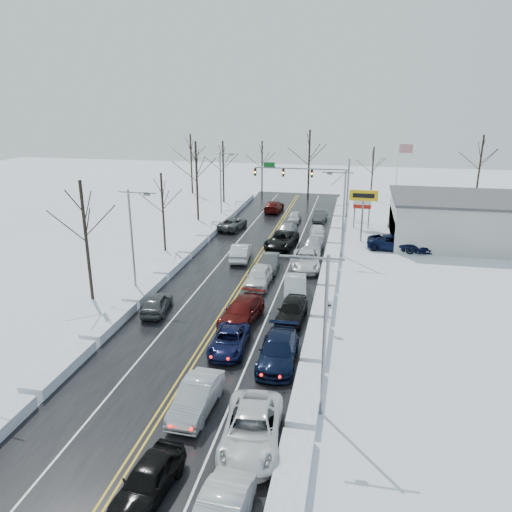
% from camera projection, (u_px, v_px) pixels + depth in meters
% --- Properties ---
extents(ground, '(160.00, 160.00, 0.00)m').
position_uv_depth(ground, '(242.00, 283.00, 45.25)').
color(ground, silver).
rests_on(ground, ground).
extents(road_surface, '(14.00, 84.00, 0.01)m').
position_uv_depth(road_surface, '(247.00, 276.00, 47.11)').
color(road_surface, black).
rests_on(road_surface, ground).
extents(snow_bank_left, '(1.57, 72.00, 0.70)m').
position_uv_depth(snow_bank_left, '(171.00, 270.00, 48.55)').
color(snow_bank_left, silver).
rests_on(snow_bank_left, ground).
extents(snow_bank_right, '(1.57, 72.00, 0.70)m').
position_uv_depth(snow_bank_right, '(328.00, 282.00, 45.68)').
color(snow_bank_right, silver).
rests_on(snow_bank_right, ground).
extents(traffic_signal_mast, '(13.28, 0.39, 8.00)m').
position_uv_depth(traffic_signal_mast, '(311.00, 176.00, 68.97)').
color(traffic_signal_mast, slate).
rests_on(traffic_signal_mast, ground).
extents(tires_plus_sign, '(3.20, 0.34, 6.00)m').
position_uv_depth(tires_plus_sign, '(363.00, 199.00, 56.62)').
color(tires_plus_sign, slate).
rests_on(tires_plus_sign, ground).
extents(used_vehicles_sign, '(2.20, 0.22, 4.65)m').
position_uv_depth(used_vehicles_sign, '(362.00, 203.00, 62.73)').
color(used_vehicles_sign, slate).
rests_on(used_vehicles_sign, ground).
extents(speed_limit_sign, '(0.55, 0.09, 2.35)m').
position_uv_depth(speed_limit_sign, '(328.00, 310.00, 35.74)').
color(speed_limit_sign, slate).
rests_on(speed_limit_sign, ground).
extents(flagpole, '(1.87, 1.20, 10.00)m').
position_uv_depth(flagpole, '(398.00, 173.00, 68.49)').
color(flagpole, silver).
rests_on(flagpole, ground).
extents(dealership_building, '(20.40, 12.40, 5.30)m').
position_uv_depth(dealership_building, '(483.00, 220.00, 56.67)').
color(dealership_building, beige).
rests_on(dealership_building, ground).
extents(streetlight_se, '(3.20, 0.25, 9.00)m').
position_uv_depth(streetlight_se, '(321.00, 324.00, 25.27)').
color(streetlight_se, slate).
rests_on(streetlight_se, ground).
extents(streetlight_ne, '(3.20, 0.25, 9.00)m').
position_uv_depth(streetlight_ne, '(342.00, 207.00, 51.35)').
color(streetlight_ne, slate).
rests_on(streetlight_ne, ground).
extents(streetlight_sw, '(3.20, 0.25, 9.00)m').
position_uv_depth(streetlight_sw, '(134.00, 234.00, 41.44)').
color(streetlight_sw, slate).
rests_on(streetlight_sw, ground).
extents(streetlight_nw, '(3.20, 0.25, 9.00)m').
position_uv_depth(streetlight_nw, '(222.00, 179.00, 67.52)').
color(streetlight_nw, slate).
rests_on(streetlight_nw, ground).
extents(tree_left_b, '(4.00, 4.00, 10.00)m').
position_uv_depth(tree_left_b, '(84.00, 218.00, 39.66)').
color(tree_left_b, '#2D231C').
rests_on(tree_left_b, ground).
extents(tree_left_c, '(3.40, 3.40, 8.50)m').
position_uv_depth(tree_left_c, '(162.00, 197.00, 52.84)').
color(tree_left_c, '#2D231C').
rests_on(tree_left_c, ground).
extents(tree_left_d, '(4.20, 4.20, 10.50)m').
position_uv_depth(tree_left_d, '(196.00, 166.00, 65.58)').
color(tree_left_d, '#2D231C').
rests_on(tree_left_d, ground).
extents(tree_left_e, '(3.80, 3.80, 9.50)m').
position_uv_depth(tree_left_e, '(223.00, 160.00, 76.90)').
color(tree_left_e, '#2D231C').
rests_on(tree_left_e, ground).
extents(tree_far_a, '(4.00, 4.00, 10.00)m').
position_uv_depth(tree_far_a, '(191.00, 152.00, 83.74)').
color(tree_far_a, '#2D231C').
rests_on(tree_far_a, ground).
extents(tree_far_b, '(3.60, 3.60, 9.00)m').
position_uv_depth(tree_far_b, '(262.00, 157.00, 82.62)').
color(tree_far_b, '#2D231C').
rests_on(tree_far_b, ground).
extents(tree_far_c, '(4.40, 4.40, 11.00)m').
position_uv_depth(tree_far_c, '(309.00, 151.00, 78.81)').
color(tree_far_c, '#2D231C').
rests_on(tree_far_c, ground).
extents(tree_far_d, '(3.40, 3.40, 8.50)m').
position_uv_depth(tree_far_d, '(373.00, 163.00, 78.87)').
color(tree_far_d, '#2D231C').
rests_on(tree_far_d, ground).
extents(tree_far_e, '(4.20, 4.20, 10.50)m').
position_uv_depth(tree_far_e, '(481.00, 156.00, 75.88)').
color(tree_far_e, '#2D231C').
rests_on(tree_far_e, ground).
extents(queued_car_0, '(2.29, 4.70, 1.54)m').
position_uv_depth(queued_car_0, '(150.00, 494.00, 21.48)').
color(queued_car_0, black).
rests_on(queued_car_0, ground).
extents(queued_car_1, '(1.96, 5.07, 1.65)m').
position_uv_depth(queued_car_1, '(197.00, 410.00, 27.14)').
color(queued_car_1, '#A5A7AD').
rests_on(queued_car_1, ground).
extents(queued_car_2, '(2.53, 5.07, 1.38)m').
position_uv_depth(queued_car_2, '(229.00, 350.00, 33.56)').
color(queued_car_2, black).
rests_on(queued_car_2, ground).
extents(queued_car_3, '(3.03, 5.96, 1.66)m').
position_uv_depth(queued_car_3, '(242.00, 321.00, 37.75)').
color(queued_car_3, '#450B09').
rests_on(queued_car_3, ground).
extents(queued_car_4, '(2.06, 5.03, 1.71)m').
position_uv_depth(queued_car_4, '(259.00, 285.00, 44.79)').
color(queued_car_4, white).
rests_on(queued_car_4, ground).
extents(queued_car_5, '(1.84, 4.65, 1.51)m').
position_uv_depth(queued_car_5, '(270.00, 269.00, 48.83)').
color(queued_car_5, '#46494C').
rests_on(queued_car_5, ground).
extents(queued_car_6, '(3.57, 6.45, 1.71)m').
position_uv_depth(queued_car_6, '(281.00, 247.00, 55.89)').
color(queued_car_6, black).
rests_on(queued_car_6, ground).
extents(queued_car_7, '(2.46, 5.05, 1.42)m').
position_uv_depth(queued_car_7, '(287.00, 236.00, 60.26)').
color(queued_car_7, '#999BA1').
rests_on(queued_car_7, ground).
extents(queued_car_8, '(1.64, 3.94, 1.33)m').
position_uv_depth(queued_car_8, '(294.00, 222.00, 66.96)').
color(queued_car_8, silver).
rests_on(queued_car_8, ground).
extents(queued_car_10, '(3.35, 6.32, 1.69)m').
position_uv_depth(queued_car_10, '(252.00, 444.00, 24.54)').
color(queued_car_10, silver).
rests_on(queued_car_10, ground).
extents(queued_car_11, '(2.50, 5.84, 1.68)m').
position_uv_depth(queued_car_11, '(278.00, 362.00, 31.96)').
color(queued_car_11, black).
rests_on(queued_car_11, ground).
extents(queued_car_12, '(2.21, 5.01, 1.67)m').
position_uv_depth(queued_car_12, '(292.00, 320.00, 37.94)').
color(queued_car_12, black).
rests_on(queued_car_12, ground).
extents(queued_car_13, '(2.41, 5.39, 1.72)m').
position_uv_depth(queued_car_13, '(295.00, 296.00, 42.32)').
color(queued_car_13, '#AAADB2').
rests_on(queued_car_13, ground).
extents(queued_car_14, '(3.17, 6.11, 1.64)m').
position_uv_depth(queued_car_14, '(306.00, 268.00, 49.18)').
color(queued_car_14, silver).
rests_on(queued_car_14, ground).
extents(queued_car_15, '(2.23, 5.05, 1.44)m').
position_uv_depth(queued_car_15, '(313.00, 251.00, 54.49)').
color(queued_car_15, '#ACAFB5').
rests_on(queued_car_15, ground).
extents(queued_car_16, '(2.11, 4.52, 1.50)m').
position_uv_depth(queued_car_16, '(317.00, 238.00, 59.45)').
color(queued_car_16, white).
rests_on(queued_car_16, ground).
extents(queued_car_17, '(1.87, 4.53, 1.46)m').
position_uv_depth(queued_car_17, '(320.00, 221.00, 67.46)').
color(queued_car_17, '#3F4244').
rests_on(queued_car_17, ground).
extents(oncoming_car_0, '(2.31, 5.28, 1.69)m').
position_uv_depth(oncoming_car_0, '(241.00, 260.00, 51.68)').
color(oncoming_car_0, silver).
rests_on(oncoming_car_0, ground).
extents(oncoming_car_1, '(3.17, 5.68, 1.50)m').
position_uv_depth(oncoming_car_1, '(233.00, 229.00, 63.30)').
color(oncoming_car_1, '#45484B').
rests_on(oncoming_car_1, ground).
extents(oncoming_car_2, '(2.45, 5.60, 1.60)m').
position_uv_depth(oncoming_car_2, '(274.00, 211.00, 72.72)').
color(oncoming_car_2, '#450B09').
rests_on(oncoming_car_2, ground).
extents(oncoming_car_3, '(2.30, 4.59, 1.50)m').
position_uv_depth(oncoming_car_3, '(157.00, 312.00, 39.38)').
color(oncoming_car_3, '#434548').
rests_on(oncoming_car_3, ground).
extents(parked_car_0, '(6.12, 3.22, 1.64)m').
position_uv_depth(parked_car_0, '(394.00, 250.00, 55.00)').
color(parked_car_0, black).
rests_on(parked_car_0, ground).
extents(parked_car_1, '(2.92, 5.93, 1.66)m').
position_uv_depth(parked_car_1, '(419.00, 248.00, 55.66)').
color(parked_car_1, black).
rests_on(parked_car_1, ground).
extents(parked_car_2, '(2.12, 4.20, 1.37)m').
position_uv_depth(parked_car_2, '(396.00, 231.00, 62.52)').
color(parked_car_2, '#A8AAB0').
rests_on(parked_car_2, ground).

